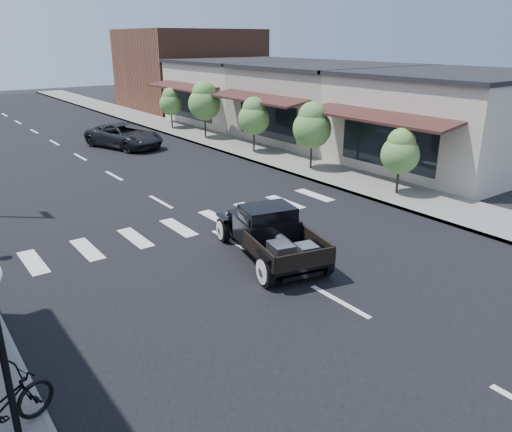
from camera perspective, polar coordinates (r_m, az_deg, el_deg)
ground at (r=14.83m, az=1.23°, el=-5.21°), size 120.00×120.00×0.00m
road at (r=27.64m, az=-18.17°, el=5.66°), size 14.00×80.00×0.02m
road_markings at (r=23.08m, az=-14.10°, el=3.38°), size 12.00×60.00×0.06m
sidewalk_right at (r=31.23m, az=-3.21°, el=8.25°), size 3.00×80.00×0.15m
storefront_near at (r=27.75m, az=21.53°, el=10.06°), size 10.00×9.00×4.50m
storefront_mid at (r=33.38m, az=8.27°, el=12.61°), size 10.00×9.00×4.50m
storefront_far at (r=40.26m, az=-0.95°, el=13.98°), size 10.00×9.00×4.50m
far_building_right at (r=48.88m, az=-7.56°, el=16.29°), size 11.00×10.00×7.00m
lamp_post_a at (r=7.94m, az=-26.65°, el=-15.58°), size 0.36×0.36×3.55m
small_tree_a at (r=21.30m, az=16.06°, el=5.91°), size 1.56×1.56×2.60m
small_tree_b at (r=24.75m, az=6.38°, el=9.01°), size 1.87×1.87×3.12m
small_tree_c at (r=28.42m, az=-0.24°, el=10.31°), size 1.76×1.76×2.93m
small_tree_d at (r=32.81m, az=-5.89°, el=11.91°), size 2.06×2.06×3.43m
small_tree_e at (r=36.92m, az=-9.66°, el=12.02°), size 1.62×1.62×2.70m
hotrod_pickup at (r=14.75m, az=1.66°, el=-1.96°), size 3.15×5.00×1.61m
second_car at (r=31.25m, az=-14.82°, el=8.83°), size 3.85×5.59×1.42m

